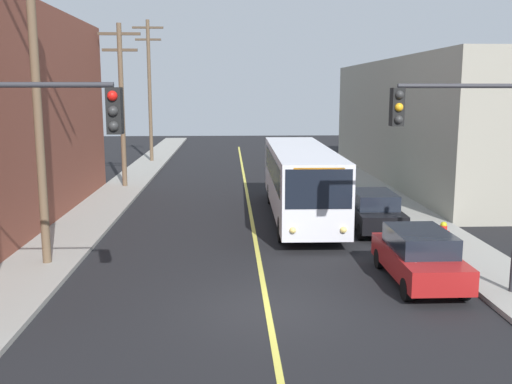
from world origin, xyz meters
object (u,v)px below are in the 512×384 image
object	(u,v)px
city_bus	(300,179)
utility_pole_far	(149,85)
traffic_signal_right_corner	(468,144)
utility_pole_mid	(122,98)
parked_car_green	(330,178)
utility_pole_near	(35,68)
traffic_signal_left_corner	(25,157)
parked_car_red	(419,256)
parked_car_black	(373,211)
fire_hydrant	(443,233)

from	to	relation	value
city_bus	utility_pole_far	size ratio (longest dim) A/B	1.11
traffic_signal_right_corner	utility_pole_mid	bearing A→B (deg)	123.37
city_bus	parked_car_green	xyz separation A→B (m)	(2.53, 6.60, -0.98)
city_bus	utility_pole_far	bearing A→B (deg)	113.94
utility_pole_near	traffic_signal_left_corner	size ratio (longest dim) A/B	1.92
parked_car_red	parked_car_green	world-z (taller)	same
traffic_signal_right_corner	traffic_signal_left_corner	bearing A→B (deg)	-166.86
city_bus	parked_car_green	distance (m)	7.14
utility_pole_near	traffic_signal_left_corner	world-z (taller)	utility_pole_near
city_bus	utility_pole_near	xyz separation A→B (m)	(-9.21, -6.97, 4.61)
parked_car_black	utility_pole_far	xyz separation A→B (m)	(-12.16, 23.71, 5.31)
traffic_signal_right_corner	fire_hydrant	bearing A→B (deg)	74.37
city_bus	traffic_signal_left_corner	bearing A→B (deg)	-120.38
utility_pole_far	traffic_signal_left_corner	size ratio (longest dim) A/B	1.83
utility_pole_mid	utility_pole_far	world-z (taller)	utility_pole_far
utility_pole_mid	traffic_signal_right_corner	bearing A→B (deg)	-56.63
parked_car_black	utility_pole_mid	size ratio (longest dim) A/B	0.47
utility_pole_near	city_bus	bearing A→B (deg)	37.14
parked_car_black	utility_pole_mid	xyz separation A→B (m)	(-12.12, 11.16, 4.47)
city_bus	fire_hydrant	distance (m)	7.17
utility_pole_near	traffic_signal_right_corner	size ratio (longest dim) A/B	1.92
utility_pole_far	fire_hydrant	world-z (taller)	utility_pole_far
city_bus	parked_car_green	world-z (taller)	city_bus
city_bus	traffic_signal_left_corner	distance (m)	15.25
utility_pole_far	parked_car_black	bearing A→B (deg)	-62.85
parked_car_red	utility_pole_mid	world-z (taller)	utility_pole_mid
utility_pole_far	traffic_signal_left_corner	world-z (taller)	utility_pole_far
parked_car_green	fire_hydrant	xyz separation A→B (m)	(2.12, -11.91, -0.26)
parked_car_green	fire_hydrant	distance (m)	12.10
city_bus	fire_hydrant	world-z (taller)	city_bus
utility_pole_near	utility_pole_mid	bearing A→B (deg)	90.64
utility_pole_near	utility_pole_far	distance (m)	28.20
city_bus	parked_car_red	distance (m)	9.52
utility_pole_far	fire_hydrant	distance (m)	30.55
traffic_signal_left_corner	traffic_signal_right_corner	distance (m)	11.11
city_bus	parked_car_red	bearing A→B (deg)	-74.79
traffic_signal_right_corner	parked_car_red	bearing A→B (deg)	118.86
parked_car_green	traffic_signal_right_corner	world-z (taller)	traffic_signal_right_corner
traffic_signal_left_corner	traffic_signal_right_corner	bearing A→B (deg)	13.14
parked_car_red	utility_pole_near	size ratio (longest dim) A/B	0.38
utility_pole_mid	utility_pole_far	distance (m)	12.59
parked_car_green	parked_car_red	bearing A→B (deg)	-90.18
city_bus	fire_hydrant	bearing A→B (deg)	-48.79
parked_car_black	utility_pole_near	size ratio (longest dim) A/B	0.39
utility_pole_near	parked_car_red	bearing A→B (deg)	-10.48
parked_car_green	utility_pole_near	distance (m)	18.80
city_bus	parked_car_black	world-z (taller)	city_bus
parked_car_black	utility_pole_mid	distance (m)	17.07
parked_car_black	traffic_signal_right_corner	world-z (taller)	traffic_signal_right_corner
utility_pole_near	utility_pole_far	xyz separation A→B (m)	(-0.22, 28.20, -0.28)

